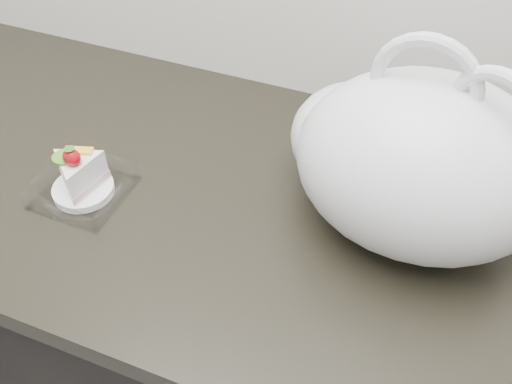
{
  "coord_description": "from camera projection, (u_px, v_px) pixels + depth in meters",
  "views": [
    {
      "loc": [
        0.31,
        1.1,
        1.55
      ],
      "look_at": [
        0.09,
        1.67,
        0.94
      ],
      "focal_mm": 40.0,
      "sensor_mm": 36.0,
      "label": 1
    }
  ],
  "objects": [
    {
      "name": "counter",
      "position": [
        222.0,
        334.0,
        1.24
      ],
      "size": [
        2.04,
        0.64,
        0.9
      ],
      "color": "black",
      "rests_on": "ground"
    },
    {
      "name": "plastic_bag",
      "position": [
        408.0,
        159.0,
        0.78
      ],
      "size": [
        0.43,
        0.36,
        0.32
      ],
      "rotation": [
        0.0,
        0.0,
        -0.32
      ],
      "color": "white",
      "rests_on": "counter"
    },
    {
      "name": "mooncake_wrap",
      "position": [
        425.0,
        215.0,
        0.86
      ],
      "size": [
        0.21,
        0.2,
        0.04
      ],
      "rotation": [
        0.0,
        0.0,
        -0.31
      ],
      "color": "white",
      "rests_on": "counter"
    },
    {
      "name": "cake_tray",
      "position": [
        81.0,
        181.0,
        0.89
      ],
      "size": [
        0.13,
        0.13,
        0.1
      ],
      "rotation": [
        0.0,
        0.0,
        -0.01
      ],
      "color": "white",
      "rests_on": "counter"
    }
  ]
}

